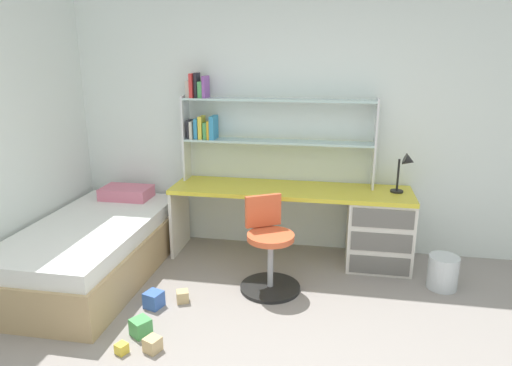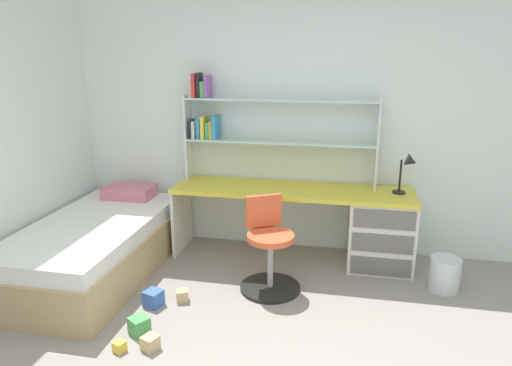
{
  "view_description": "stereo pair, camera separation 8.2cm",
  "coord_description": "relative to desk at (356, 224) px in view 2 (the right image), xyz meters",
  "views": [
    {
      "loc": [
        0.37,
        -2.11,
        1.97
      ],
      "look_at": [
        -0.27,
        1.42,
        0.95
      ],
      "focal_mm": 32.15,
      "sensor_mm": 36.0,
      "label": 1
    },
    {
      "loc": [
        0.45,
        -2.09,
        1.97
      ],
      "look_at": [
        -0.27,
        1.42,
        0.95
      ],
      "focal_mm": 32.15,
      "sensor_mm": 36.0,
      "label": 2
    }
  ],
  "objects": [
    {
      "name": "room_shell",
      "position": [
        -1.76,
        -0.9,
        0.92
      ],
      "size": [
        5.63,
        5.85,
        2.65
      ],
      "color": "silver",
      "rests_on": "ground_plane"
    },
    {
      "name": "desk",
      "position": [
        0.0,
        0.0,
        0.0
      ],
      "size": [
        2.3,
        0.59,
        0.72
      ],
      "color": "gold",
      "rests_on": "ground_plane"
    },
    {
      "name": "bookshelf_hutch",
      "position": [
        -1.05,
        0.18,
        0.92
      ],
      "size": [
        1.88,
        0.22,
        1.07
      ],
      "color": "silver",
      "rests_on": "desk"
    },
    {
      "name": "desk_lamp",
      "position": [
        0.43,
        0.02,
        0.57
      ],
      "size": [
        0.2,
        0.17,
        0.38
      ],
      "color": "black",
      "rests_on": "desk"
    },
    {
      "name": "swivel_chair",
      "position": [
        -0.73,
        -0.65,
        -0.09
      ],
      "size": [
        0.52,
        0.52,
        0.8
      ],
      "color": "black",
      "rests_on": "ground_plane"
    },
    {
      "name": "bed_platform",
      "position": [
        -2.34,
        -0.68,
        -0.15
      ],
      "size": [
        1.04,
        1.97,
        0.63
      ],
      "color": "tan",
      "rests_on": "ground_plane"
    },
    {
      "name": "waste_bin",
      "position": [
        0.75,
        -0.39,
        -0.26
      ],
      "size": [
        0.26,
        0.26,
        0.29
      ],
      "primitive_type": "cylinder",
      "color": "silver",
      "rests_on": "ground_plane"
    },
    {
      "name": "toy_block_blue_0",
      "position": [
        -1.59,
        -1.13,
        -0.34
      ],
      "size": [
        0.16,
        0.16,
        0.13
      ],
      "primitive_type": "cube",
      "rotation": [
        0.0,
        0.0,
        2.83
      ],
      "color": "#3860B7",
      "rests_on": "ground_plane"
    },
    {
      "name": "toy_block_green_1",
      "position": [
        -1.53,
        -1.51,
        -0.34
      ],
      "size": [
        0.17,
        0.17,
        0.13
      ],
      "primitive_type": "cube",
      "rotation": [
        0.0,
        0.0,
        2.54
      ],
      "color": "#479E51",
      "rests_on": "ground_plane"
    },
    {
      "name": "toy_block_natural_2",
      "position": [
        -1.38,
        -1.67,
        -0.35
      ],
      "size": [
        0.13,
        0.13,
        0.1
      ],
      "primitive_type": "cube",
      "rotation": [
        0.0,
        0.0,
        1.17
      ],
      "color": "tan",
      "rests_on": "ground_plane"
    },
    {
      "name": "toy_block_yellow_3",
      "position": [
        -1.57,
        -1.73,
        -0.37
      ],
      "size": [
        0.1,
        0.1,
        0.07
      ],
      "primitive_type": "cube",
      "rotation": [
        0.0,
        0.0,
        2.72
      ],
      "color": "gold",
      "rests_on": "ground_plane"
    },
    {
      "name": "toy_block_natural_5",
      "position": [
        -1.39,
        -1.01,
        -0.36
      ],
      "size": [
        0.13,
        0.13,
        0.1
      ],
      "primitive_type": "cube",
      "rotation": [
        0.0,
        0.0,
        0.41
      ],
      "color": "tan",
      "rests_on": "ground_plane"
    }
  ]
}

